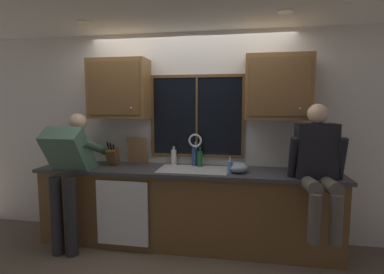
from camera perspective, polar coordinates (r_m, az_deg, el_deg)
name	(u,v)px	position (r m, az deg, el deg)	size (l,w,h in m)	color
back_wall	(190,136)	(3.68, -0.32, 0.25)	(5.84, 0.12, 2.55)	silver
ceiling_downlight_left	(84,22)	(3.49, -20.54, 20.51)	(0.14, 0.14, 0.01)	#FFEAB2
ceiling_downlight_right	(286,12)	(3.10, 18.05, 22.49)	(0.14, 0.14, 0.01)	#FFEAB2
window_glass	(197,116)	(3.58, 0.96, 4.09)	(1.10, 0.02, 0.95)	black
window_frame_top	(197,76)	(3.59, 0.95, 11.97)	(1.17, 0.02, 0.04)	brown
window_frame_bottom	(197,156)	(3.62, 0.92, -3.72)	(1.17, 0.02, 0.04)	brown
window_frame_left	(153,116)	(3.70, -7.81, 4.10)	(0.04, 0.02, 0.95)	brown
window_frame_right	(243,117)	(3.53, 10.10, 3.96)	(0.04, 0.02, 0.95)	brown
window_mullion_center	(197,116)	(3.57, 0.93, 4.08)	(0.02, 0.02, 0.95)	brown
lower_cabinet_run	(185,208)	(3.54, -1.32, -13.95)	(3.44, 0.58, 0.88)	brown
countertop	(185,171)	(3.38, -1.40, -6.74)	(3.50, 0.62, 0.04)	#38383D
dishwasher_front	(122,213)	(3.43, -13.64, -14.48)	(0.60, 0.02, 0.74)	white
upper_cabinet_left	(119,89)	(3.69, -14.19, 9.17)	(0.72, 0.36, 0.72)	brown
upper_cabinet_right	(278,88)	(3.41, 16.58, 9.35)	(0.72, 0.36, 0.72)	brown
sink	(193,178)	(3.40, 0.19, -8.04)	(0.80, 0.46, 0.21)	#B7B7BC
faucet	(196,146)	(3.50, 0.80, -1.74)	(0.18, 0.09, 0.40)	silver
person_standing	(69,167)	(3.57, -23.14, -5.54)	(0.53, 0.69, 1.57)	#262628
person_sitting_on_counter	(318,162)	(3.12, 23.63, -4.57)	(0.54, 0.61, 1.26)	#595147
knife_block	(113,157)	(3.70, -15.37, -3.80)	(0.12, 0.18, 0.32)	brown
cutting_board	(137,150)	(3.74, -10.74, -2.64)	(0.26, 0.02, 0.35)	#997047
mixing_bowl	(238,167)	(3.27, 9.05, -5.97)	(0.24, 0.24, 0.12)	#8C99A8
soap_dispenser	(230,167)	(3.21, 7.49, -5.86)	(0.06, 0.07, 0.18)	#668CCC
bottle_green_glass	(200,158)	(3.51, 1.58, -4.23)	(0.07, 0.07, 0.25)	#1E592D
bottle_tall_clear	(195,156)	(3.57, 0.52, -3.77)	(0.07, 0.07, 0.29)	#334C8C
bottle_amber_small	(174,157)	(3.63, -3.62, -3.89)	(0.07, 0.07, 0.25)	silver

